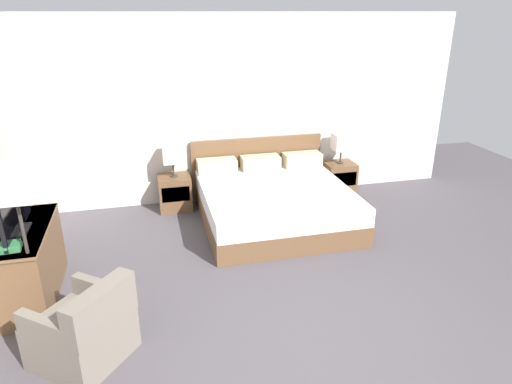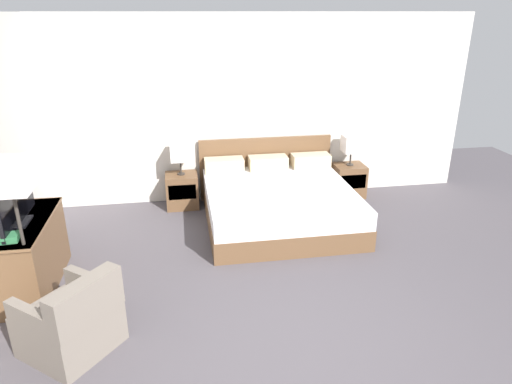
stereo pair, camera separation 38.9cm
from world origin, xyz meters
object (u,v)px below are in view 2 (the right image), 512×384
at_px(book_blue_cover, 7,236).
at_px(table_lamp_right, 352,144).
at_px(bed, 278,202).
at_px(floor_lamp, 11,186).
at_px(dresser, 28,254).
at_px(armchair_by_window, 72,322).
at_px(book_red_cover, 6,239).
at_px(table_lamp_left, 180,152).
at_px(nightstand_right, 349,180).
at_px(nightstand_left, 182,191).
at_px(tv, 16,201).

bearing_deg(book_blue_cover, table_lamp_right, 28.92).
relative_size(bed, table_lamp_right, 4.32).
bearing_deg(floor_lamp, dresser, 108.26).
height_order(dresser, armchair_by_window, dresser).
distance_m(bed, book_blue_cover, 3.41).
height_order(book_red_cover, floor_lamp, floor_lamp).
relative_size(book_blue_cover, floor_lamp, 0.12).
distance_m(bed, book_red_cover, 3.41).
bearing_deg(bed, book_blue_cover, -151.43).
distance_m(table_lamp_left, dresser, 2.57).
relative_size(table_lamp_left, armchair_by_window, 0.50).
height_order(nightstand_right, book_red_cover, book_red_cover).
distance_m(nightstand_left, armchair_by_window, 3.20).
bearing_deg(dresser, bed, 21.66).
relative_size(table_lamp_left, floor_lamp, 0.30).
relative_size(bed, book_red_cover, 9.62).
relative_size(nightstand_left, table_lamp_right, 1.07).
relative_size(bed, table_lamp_left, 4.32).
xyz_separation_m(table_lamp_left, book_blue_cover, (-1.63, -2.36, -0.04)).
distance_m(nightstand_right, floor_lamp, 4.91).
xyz_separation_m(nightstand_right, armchair_by_window, (-3.64, -3.05, 0.03)).
bearing_deg(dresser, book_red_cover, -90.35).
distance_m(table_lamp_left, book_red_cover, 2.88).
height_order(bed, floor_lamp, floor_lamp).
relative_size(tv, book_red_cover, 4.47).
distance_m(bed, armchair_by_window, 3.26).
height_order(nightstand_left, dresser, dresser).
bearing_deg(table_lamp_left, book_red_cover, -124.84).
bearing_deg(armchair_by_window, book_blue_cover, 132.93).
xyz_separation_m(nightstand_right, floor_lamp, (-4.11, -2.45, 1.09)).
distance_m(nightstand_left, table_lamp_right, 2.71).
xyz_separation_m(table_lamp_right, floor_lamp, (-4.11, -2.45, 0.48)).
distance_m(table_lamp_right, floor_lamp, 4.81).
bearing_deg(dresser, book_blue_cover, -89.03).
bearing_deg(nightstand_left, armchair_by_window, -108.11).
bearing_deg(nightstand_left, tv, -129.89).
bearing_deg(table_lamp_left, dresser, -130.39).
distance_m(nightstand_left, tv, 2.66).
bearing_deg(bed, nightstand_left, 150.34).
height_order(book_blue_cover, armchair_by_window, book_blue_cover).
height_order(nightstand_left, book_blue_cover, book_blue_cover).
height_order(table_lamp_right, armchair_by_window, table_lamp_right).
height_order(nightstand_right, floor_lamp, floor_lamp).
bearing_deg(dresser, floor_lamp, -71.74).
bearing_deg(dresser, tv, -85.53).
xyz_separation_m(nightstand_left, book_red_cover, (-1.64, -2.36, 0.53)).
height_order(tv, book_red_cover, tv).
relative_size(dresser, tv, 1.33).
relative_size(nightstand_right, tv, 0.54).
bearing_deg(table_lamp_right, nightstand_right, -90.00).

